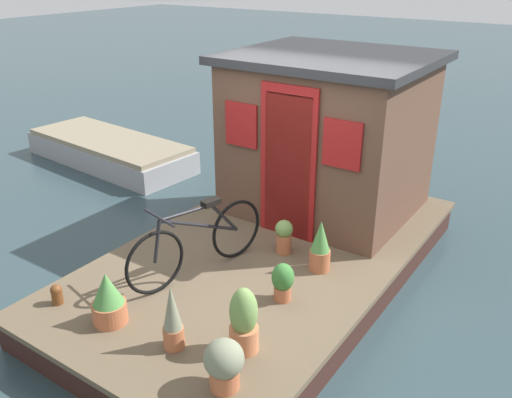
{
  "coord_description": "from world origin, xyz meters",
  "views": [
    {
      "loc": [
        -4.52,
        -2.94,
        3.41
      ],
      "look_at": [
        -0.2,
        0.0,
        1.08
      ],
      "focal_mm": 37.93,
      "sensor_mm": 36.0,
      "label": 1
    }
  ],
  "objects_px": {
    "potted_plant_succulent": "(172,319)",
    "potted_plant_rosemary": "(284,235)",
    "potted_plant_basil": "(320,247)",
    "mooring_bollard": "(57,294)",
    "potted_plant_lavender": "(224,363)",
    "houseboat_cabin": "(328,134)",
    "bicycle": "(198,241)",
    "potted_plant_ivy": "(108,299)",
    "dinghy_boat": "(110,150)",
    "potted_plant_thyme": "(244,321)",
    "potted_plant_mint": "(283,281)"
  },
  "relations": [
    {
      "from": "potted_plant_succulent",
      "to": "potted_plant_rosemary",
      "type": "height_order",
      "value": "potted_plant_succulent"
    },
    {
      "from": "potted_plant_basil",
      "to": "mooring_bollard",
      "type": "xyz_separation_m",
      "value": [
        -1.96,
        1.78,
        -0.16
      ]
    },
    {
      "from": "potted_plant_succulent",
      "to": "potted_plant_lavender",
      "type": "height_order",
      "value": "potted_plant_succulent"
    },
    {
      "from": "houseboat_cabin",
      "to": "potted_plant_lavender",
      "type": "height_order",
      "value": "houseboat_cabin"
    },
    {
      "from": "bicycle",
      "to": "mooring_bollard",
      "type": "xyz_separation_m",
      "value": [
        -1.19,
        0.77,
        -0.26
      ]
    },
    {
      "from": "potted_plant_ivy",
      "to": "potted_plant_basil",
      "type": "height_order",
      "value": "potted_plant_basil"
    },
    {
      "from": "potted_plant_rosemary",
      "to": "dinghy_boat",
      "type": "xyz_separation_m",
      "value": [
        1.63,
        4.69,
        -0.36
      ]
    },
    {
      "from": "potted_plant_thyme",
      "to": "dinghy_boat",
      "type": "xyz_separation_m",
      "value": [
        3.23,
        5.28,
        -0.44
      ]
    },
    {
      "from": "bicycle",
      "to": "potted_plant_basil",
      "type": "height_order",
      "value": "bicycle"
    },
    {
      "from": "potted_plant_lavender",
      "to": "dinghy_boat",
      "type": "xyz_separation_m",
      "value": [
        3.67,
        5.42,
        -0.38
      ]
    },
    {
      "from": "potted_plant_succulent",
      "to": "mooring_bollard",
      "type": "distance_m",
      "value": 1.38
    },
    {
      "from": "houseboat_cabin",
      "to": "potted_plant_basil",
      "type": "bearing_deg",
      "value": -154.19
    },
    {
      "from": "potted_plant_lavender",
      "to": "mooring_bollard",
      "type": "xyz_separation_m",
      "value": [
        -0.01,
        2.0,
        -0.12
      ]
    },
    {
      "from": "potted_plant_mint",
      "to": "mooring_bollard",
      "type": "bearing_deg",
      "value": 125.97
    },
    {
      "from": "bicycle",
      "to": "potted_plant_thyme",
      "type": "bearing_deg",
      "value": -123.77
    },
    {
      "from": "potted_plant_ivy",
      "to": "potted_plant_succulent",
      "type": "height_order",
      "value": "potted_plant_succulent"
    },
    {
      "from": "potted_plant_lavender",
      "to": "potted_plant_succulent",
      "type": "bearing_deg",
      "value": 77.91
    },
    {
      "from": "bicycle",
      "to": "potted_plant_rosemary",
      "type": "relative_size",
      "value": 4.23
    },
    {
      "from": "potted_plant_ivy",
      "to": "potted_plant_basil",
      "type": "xyz_separation_m",
      "value": [
        1.87,
        -1.14,
        0.03
      ]
    },
    {
      "from": "potted_plant_ivy",
      "to": "mooring_bollard",
      "type": "bearing_deg",
      "value": 97.93
    },
    {
      "from": "potted_plant_succulent",
      "to": "potted_plant_thyme",
      "type": "relative_size",
      "value": 1.0
    },
    {
      "from": "bicycle",
      "to": "potted_plant_succulent",
      "type": "bearing_deg",
      "value": -150.59
    },
    {
      "from": "potted_plant_lavender",
      "to": "dinghy_boat",
      "type": "bearing_deg",
      "value": 55.86
    },
    {
      "from": "potted_plant_ivy",
      "to": "potted_plant_mint",
      "type": "bearing_deg",
      "value": -43.26
    },
    {
      "from": "houseboat_cabin",
      "to": "potted_plant_succulent",
      "type": "height_order",
      "value": "houseboat_cabin"
    },
    {
      "from": "houseboat_cabin",
      "to": "potted_plant_rosemary",
      "type": "relative_size",
      "value": 5.98
    },
    {
      "from": "houseboat_cabin",
      "to": "potted_plant_basil",
      "type": "xyz_separation_m",
      "value": [
        -1.46,
        -0.71,
        -0.74
      ]
    },
    {
      "from": "houseboat_cabin",
      "to": "potted_plant_succulent",
      "type": "xyz_separation_m",
      "value": [
        -3.27,
        -0.28,
        -0.72
      ]
    },
    {
      "from": "potted_plant_mint",
      "to": "potted_plant_rosemary",
      "type": "bearing_deg",
      "value": 30.86
    },
    {
      "from": "potted_plant_ivy",
      "to": "potted_plant_lavender",
      "type": "xyz_separation_m",
      "value": [
        -0.07,
        -1.36,
        -0.01
      ]
    },
    {
      "from": "bicycle",
      "to": "potted_plant_rosemary",
      "type": "xyz_separation_m",
      "value": [
        0.87,
        -0.51,
        -0.16
      ]
    },
    {
      "from": "potted_plant_basil",
      "to": "potted_plant_mint",
      "type": "xyz_separation_m",
      "value": [
        -0.69,
        0.03,
        -0.06
      ]
    },
    {
      "from": "potted_plant_lavender",
      "to": "bicycle",
      "type": "bearing_deg",
      "value": 46.2
    },
    {
      "from": "potted_plant_ivy",
      "to": "potted_plant_mint",
      "type": "height_order",
      "value": "potted_plant_ivy"
    },
    {
      "from": "potted_plant_thyme",
      "to": "potted_plant_mint",
      "type": "xyz_separation_m",
      "value": [
        0.81,
        0.12,
        -0.08
      ]
    },
    {
      "from": "potted_plant_basil",
      "to": "potted_plant_rosemary",
      "type": "relative_size",
      "value": 1.44
    },
    {
      "from": "mooring_bollard",
      "to": "dinghy_boat",
      "type": "relative_size",
      "value": 0.06
    },
    {
      "from": "potted_plant_succulent",
      "to": "mooring_bollard",
      "type": "bearing_deg",
      "value": 96.41
    },
    {
      "from": "bicycle",
      "to": "potted_plant_lavender",
      "type": "relative_size",
      "value": 3.9
    },
    {
      "from": "houseboat_cabin",
      "to": "potted_plant_basil",
      "type": "distance_m",
      "value": 1.78
    },
    {
      "from": "houseboat_cabin",
      "to": "mooring_bollard",
      "type": "bearing_deg",
      "value": 162.63
    },
    {
      "from": "houseboat_cabin",
      "to": "potted_plant_ivy",
      "type": "bearing_deg",
      "value": 172.6
    },
    {
      "from": "potted_plant_rosemary",
      "to": "potted_plant_basil",
      "type": "bearing_deg",
      "value": -100.82
    },
    {
      "from": "dinghy_boat",
      "to": "potted_plant_thyme",
      "type": "bearing_deg",
      "value": -121.42
    },
    {
      "from": "houseboat_cabin",
      "to": "potted_plant_thyme",
      "type": "xyz_separation_m",
      "value": [
        -2.96,
        -0.79,
        -0.73
      ]
    },
    {
      "from": "bicycle",
      "to": "potted_plant_ivy",
      "type": "relative_size",
      "value": 3.32
    },
    {
      "from": "mooring_bollard",
      "to": "potted_plant_thyme",
      "type": "bearing_deg",
      "value": -76.13
    },
    {
      "from": "potted_plant_lavender",
      "to": "potted_plant_mint",
      "type": "distance_m",
      "value": 1.28
    },
    {
      "from": "potted_plant_thyme",
      "to": "potted_plant_lavender",
      "type": "height_order",
      "value": "potted_plant_thyme"
    },
    {
      "from": "potted_plant_basil",
      "to": "potted_plant_lavender",
      "type": "height_order",
      "value": "potted_plant_basil"
    }
  ]
}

